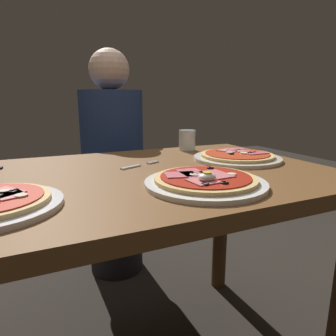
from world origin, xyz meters
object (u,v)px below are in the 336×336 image
at_px(dining_table, 128,211).
at_px(water_glass_near, 187,142).
at_px(pizza_foreground, 205,181).
at_px(fork, 137,166).
at_px(diner_person, 113,172).
at_px(pizza_across_right, 237,157).

relative_size(dining_table, water_glass_near, 14.48).
xyz_separation_m(pizza_foreground, fork, (-0.08, 0.28, -0.01)).
relative_size(water_glass_near, diner_person, 0.07).
bearing_deg(pizza_foreground, diner_person, 90.56).
bearing_deg(dining_table, water_glass_near, 39.62).
xyz_separation_m(water_glass_near, diner_person, (-0.22, 0.41, -0.20)).
relative_size(pizza_foreground, fork, 2.03).
height_order(dining_table, pizza_foreground, pizza_foreground).
bearing_deg(dining_table, pizza_across_right, 4.90).
height_order(water_glass_near, diner_person, diner_person).
height_order(pizza_foreground, fork, pizza_foreground).
bearing_deg(pizza_foreground, dining_table, 125.64).
height_order(pizza_foreground, water_glass_near, water_glass_near).
bearing_deg(water_glass_near, fork, -144.28).
xyz_separation_m(fork, diner_person, (0.07, 0.62, -0.17)).
xyz_separation_m(dining_table, pizza_foreground, (0.14, -0.20, 0.13)).
bearing_deg(fork, water_glass_near, 35.72).
bearing_deg(fork, dining_table, -126.30).
height_order(fork, diner_person, diner_person).
height_order(pizza_across_right, diner_person, diner_person).
bearing_deg(pizza_foreground, pizza_across_right, 40.35).
relative_size(dining_table, diner_person, 1.06).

